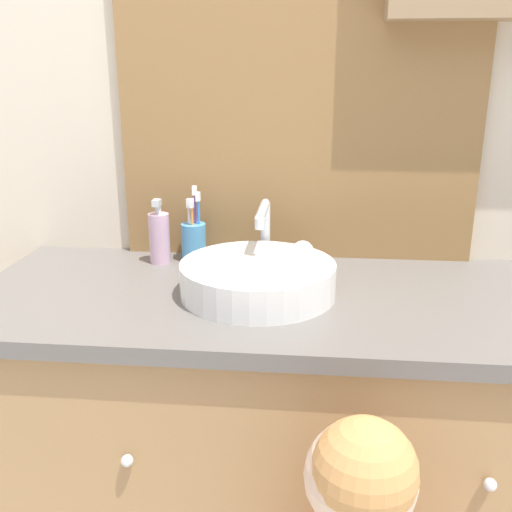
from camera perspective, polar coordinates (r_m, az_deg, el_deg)
wall_back at (r=1.48m, az=6.67°, el=15.78°), size 3.20×0.18×2.50m
vanity_counter at (r=1.47m, az=4.62°, el=-19.86°), size 1.50×0.58×0.88m
sink_basin at (r=1.24m, az=0.12°, el=-2.02°), size 0.34×0.39×0.17m
toothbrush_holder at (r=1.46m, az=-6.38°, el=1.65°), size 0.06×0.06×0.19m
soap_dispenser at (r=1.46m, az=-9.78°, el=1.87°), size 0.05×0.05×0.17m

